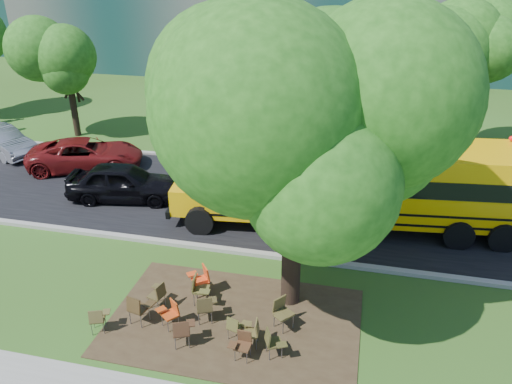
% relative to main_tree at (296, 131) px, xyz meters
% --- Properties ---
extents(ground, '(160.00, 160.00, 0.00)m').
position_rel_main_tree_xyz_m(ground, '(-2.38, -0.81, -5.34)').
color(ground, '#2F4916').
rests_on(ground, ground).
extents(dirt_patch, '(7.00, 4.50, 0.03)m').
position_rel_main_tree_xyz_m(dirt_patch, '(-1.38, -1.31, -5.32)').
color(dirt_patch, '#382819').
rests_on(dirt_patch, ground).
extents(asphalt_road, '(80.00, 8.00, 0.04)m').
position_rel_main_tree_xyz_m(asphalt_road, '(-2.38, 6.19, -5.32)').
color(asphalt_road, black).
rests_on(asphalt_road, ground).
extents(kerb_near, '(80.00, 0.25, 0.14)m').
position_rel_main_tree_xyz_m(kerb_near, '(-2.38, 2.19, -5.27)').
color(kerb_near, gray).
rests_on(kerb_near, ground).
extents(kerb_far, '(80.00, 0.25, 0.14)m').
position_rel_main_tree_xyz_m(kerb_far, '(-2.38, 10.29, -5.27)').
color(kerb_far, gray).
rests_on(kerb_far, ground).
extents(bg_tree_0, '(5.20, 5.20, 7.18)m').
position_rel_main_tree_xyz_m(bg_tree_0, '(-14.38, 12.19, -0.77)').
color(bg_tree_0, black).
rests_on(bg_tree_0, ground).
extents(bg_tree_2, '(4.80, 4.80, 6.62)m').
position_rel_main_tree_xyz_m(bg_tree_2, '(-7.38, 15.19, -1.13)').
color(bg_tree_2, black).
rests_on(bg_tree_2, ground).
extents(bg_tree_3, '(5.60, 5.60, 7.84)m').
position_rel_main_tree_xyz_m(bg_tree_3, '(5.62, 13.19, -0.31)').
color(bg_tree_3, black).
rests_on(bg_tree_3, ground).
extents(main_tree, '(7.20, 7.20, 8.95)m').
position_rel_main_tree_xyz_m(main_tree, '(0.00, 0.00, 0.00)').
color(main_tree, black).
rests_on(main_tree, ground).
extents(school_bus, '(13.38, 4.36, 3.22)m').
position_rel_main_tree_xyz_m(school_bus, '(1.87, 5.18, -3.48)').
color(school_bus, '#E4A607').
rests_on(school_bus, ground).
extents(chair_0, '(0.55, 0.62, 0.81)m').
position_rel_main_tree_xyz_m(chair_0, '(-4.87, -2.56, -4.84)').
color(chair_0, brown).
rests_on(chair_0, ground).
extents(chair_1, '(0.72, 0.57, 0.97)m').
position_rel_main_tree_xyz_m(chair_1, '(-3.94, -2.00, -4.74)').
color(chair_1, '#3E2D16').
rests_on(chair_1, ground).
extents(chair_2, '(0.62, 0.70, 0.91)m').
position_rel_main_tree_xyz_m(chair_2, '(-2.43, -2.56, -4.78)').
color(chair_2, '#442918').
rests_on(chair_2, ground).
extents(chair_3, '(0.72, 0.57, 0.84)m').
position_rel_main_tree_xyz_m(chair_3, '(-3.03, -1.88, -4.82)').
color(chair_3, '#B44013').
rests_on(chair_3, ground).
extents(chair_4, '(0.59, 0.46, 0.77)m').
position_rel_main_tree_xyz_m(chair_4, '(-1.15, -2.01, -4.86)').
color(chair_4, '#504D22').
rests_on(chair_4, ground).
extents(chair_5, '(0.54, 0.47, 0.81)m').
position_rel_main_tree_xyz_m(chair_5, '(-0.81, -2.60, -4.84)').
color(chair_5, '#4C2F1B').
rests_on(chair_5, ground).
extents(chair_6, '(0.53, 0.54, 0.82)m').
position_rel_main_tree_xyz_m(chair_6, '(-0.65, -2.09, -4.83)').
color(chair_6, brown).
rests_on(chair_6, ground).
extents(chair_7, '(0.67, 0.57, 0.83)m').
position_rel_main_tree_xyz_m(chair_7, '(-0.06, -2.39, -4.82)').
color(chair_7, '#46421E').
rests_on(chair_7, ground).
extents(chair_8, '(0.51, 0.66, 0.86)m').
position_rel_main_tree_xyz_m(chair_8, '(-3.69, -1.21, -4.81)').
color(chair_8, '#4B4020').
rests_on(chair_8, ground).
extents(chair_9, '(0.82, 0.65, 0.97)m').
position_rel_main_tree_xyz_m(chair_9, '(-2.68, -0.27, -4.74)').
color(chair_9, '#DB4317').
rests_on(chair_9, ground).
extents(chair_10, '(0.62, 0.64, 0.96)m').
position_rel_main_tree_xyz_m(chair_10, '(-2.59, -0.75, -4.74)').
color(chair_10, brown).
rests_on(chair_10, ground).
extents(chair_11, '(0.62, 0.71, 0.91)m').
position_rel_main_tree_xyz_m(chair_11, '(-2.14, -1.51, -4.78)').
color(chair_11, '#43381D').
rests_on(chair_11, ground).
extents(chair_12, '(0.65, 0.82, 0.95)m').
position_rel_main_tree_xyz_m(chair_12, '(-0.03, -1.24, -4.75)').
color(chair_12, brown).
rests_on(chair_12, ground).
extents(black_car, '(4.90, 2.63, 1.58)m').
position_rel_main_tree_xyz_m(black_car, '(-7.95, 5.21, -4.55)').
color(black_car, black).
rests_on(black_car, ground).
extents(bg_car_silver, '(4.60, 3.05, 1.43)m').
position_rel_main_tree_xyz_m(bg_car_silver, '(-16.48, 8.60, -4.62)').
color(bg_car_silver, gray).
rests_on(bg_car_silver, ground).
extents(bg_car_red, '(5.82, 4.07, 1.47)m').
position_rel_main_tree_xyz_m(bg_car_red, '(-11.25, 7.86, -4.60)').
color(bg_car_red, '#5B0F10').
rests_on(bg_car_red, ground).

